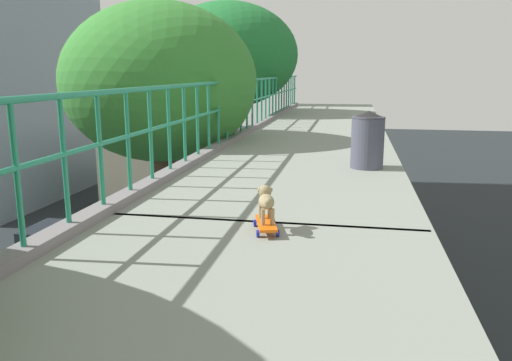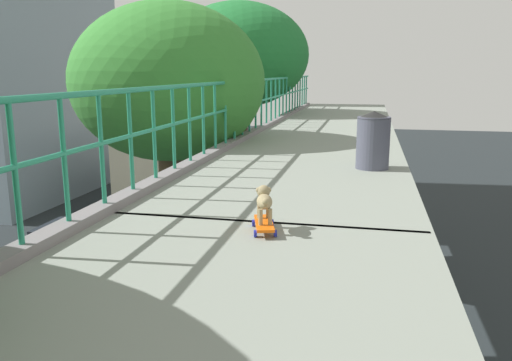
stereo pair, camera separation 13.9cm
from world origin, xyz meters
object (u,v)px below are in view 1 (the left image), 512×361
object	(u,v)px
car_silver_seventh	(187,226)
city_bus	(167,157)
litter_bin	(368,139)
car_white_fifth	(98,300)
car_black_sixth	(50,248)
toy_skateboard	(266,224)
small_dog	(266,200)

from	to	relation	value
car_silver_seventh	city_bus	bearing A→B (deg)	114.69
car_silver_seventh	litter_bin	size ratio (longest dim) A/B	5.32
car_white_fifth	litter_bin	xyz separation A→B (m)	(6.87, -4.66, 5.19)
car_white_fifth	car_silver_seventh	xyz separation A→B (m)	(0.28, 6.81, 0.07)
car_white_fifth	car_black_sixth	distance (m)	5.05
car_black_sixth	car_silver_seventh	size ratio (longest dim) A/B	0.90
car_white_fifth	car_black_sixth	size ratio (longest dim) A/B	1.03
toy_skateboard	small_dog	xyz separation A→B (m)	(-0.01, 0.04, 0.20)
car_white_fifth	city_bus	distance (m)	16.37
car_black_sixth	small_dog	bearing A→B (deg)	-49.67
car_black_sixth	toy_skateboard	world-z (taller)	toy_skateboard
car_silver_seventh	litter_bin	world-z (taller)	litter_bin
car_white_fifth	small_dog	xyz separation A→B (m)	(5.95, -7.79, 5.04)
toy_skateboard	litter_bin	size ratio (longest dim) A/B	0.61
car_silver_seventh	city_bus	size ratio (longest dim) A/B	0.36
litter_bin	car_silver_seventh	bearing A→B (deg)	119.85
city_bus	toy_skateboard	world-z (taller)	toy_skateboard
car_silver_seventh	city_bus	distance (m)	10.03
city_bus	litter_bin	size ratio (longest dim) A/B	14.59
city_bus	small_dog	bearing A→B (deg)	-67.44
city_bus	car_black_sixth	bearing A→B (deg)	-88.90
car_white_fifth	litter_bin	distance (m)	9.79
city_bus	small_dog	world-z (taller)	small_dog
car_white_fifth	car_silver_seventh	size ratio (longest dim) A/B	0.93
city_bus	toy_skateboard	bearing A→B (deg)	-67.46
small_dog	toy_skateboard	bearing A→B (deg)	-80.44
car_white_fifth	car_silver_seventh	world-z (taller)	car_silver_seventh
city_bus	toy_skateboard	size ratio (longest dim) A/B	23.91
car_white_fifth	city_bus	size ratio (longest dim) A/B	0.34
car_white_fifth	litter_bin	size ratio (longest dim) A/B	4.93
car_black_sixth	litter_bin	xyz separation A→B (m)	(10.50, -8.16, 5.15)
small_dog	litter_bin	xyz separation A→B (m)	(0.91, 3.13, 0.15)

